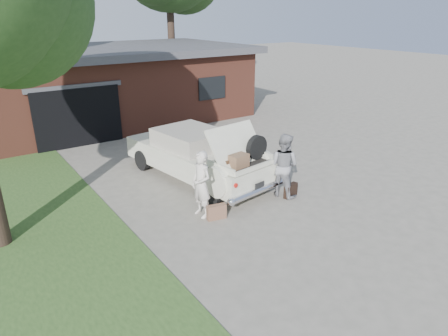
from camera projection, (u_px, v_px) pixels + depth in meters
ground at (238, 216)px, 10.06m from camera, size 90.00×90.00×0.00m
house at (109, 83)px, 18.73m from camera, size 12.80×7.80×3.30m
sedan at (198, 155)px, 12.11m from camera, size 2.67×5.37×1.95m
woman_left at (201, 184)px, 9.78m from camera, size 0.46×0.65×1.70m
woman_right at (283, 165)px, 10.88m from camera, size 0.94×1.05×1.79m
suitcase_left at (216, 212)px, 9.84m from camera, size 0.51×0.26×0.38m
suitcase_right at (291, 190)px, 11.04m from camera, size 0.50×0.26×0.37m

